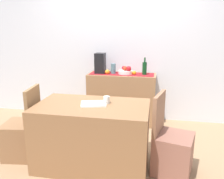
{
  "coord_description": "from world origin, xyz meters",
  "views": [
    {
      "loc": [
        0.63,
        -2.82,
        1.57
      ],
      "look_at": [
        0.02,
        0.37,
        0.71
      ],
      "focal_mm": 37.29,
      "sensor_mm": 36.0,
      "label": 1
    }
  ],
  "objects_px": {
    "open_book": "(94,104)",
    "chair_near_window": "(23,137)",
    "fruit_bowl": "(125,72)",
    "wine_bottle": "(145,68)",
    "coffee_cup": "(107,100)",
    "ceramic_vase": "(113,69)",
    "sideboard_console": "(122,98)",
    "dining_table": "(93,135)",
    "coffee_maker": "(100,63)",
    "chair_by_corner": "(172,150)"
  },
  "relations": [
    {
      "from": "open_book",
      "to": "chair_near_window",
      "type": "xyz_separation_m",
      "value": [
        -0.91,
        -0.01,
        -0.48
      ]
    },
    {
      "from": "fruit_bowl",
      "to": "wine_bottle",
      "type": "bearing_deg",
      "value": -0.0
    },
    {
      "from": "fruit_bowl",
      "to": "chair_near_window",
      "type": "relative_size",
      "value": 0.26
    },
    {
      "from": "fruit_bowl",
      "to": "open_book",
      "type": "bearing_deg",
      "value": -97.89
    },
    {
      "from": "coffee_cup",
      "to": "chair_near_window",
      "type": "height_order",
      "value": "chair_near_window"
    },
    {
      "from": "ceramic_vase",
      "to": "sideboard_console",
      "type": "bearing_deg",
      "value": 0.0
    },
    {
      "from": "sideboard_console",
      "to": "ceramic_vase",
      "type": "bearing_deg",
      "value": 180.0
    },
    {
      "from": "ceramic_vase",
      "to": "coffee_cup",
      "type": "relative_size",
      "value": 1.98
    },
    {
      "from": "sideboard_console",
      "to": "fruit_bowl",
      "type": "relative_size",
      "value": 4.79
    },
    {
      "from": "ceramic_vase",
      "to": "dining_table",
      "type": "bearing_deg",
      "value": -89.85
    },
    {
      "from": "sideboard_console",
      "to": "chair_near_window",
      "type": "height_order",
      "value": "chair_near_window"
    },
    {
      "from": "dining_table",
      "to": "coffee_cup",
      "type": "xyz_separation_m",
      "value": [
        0.15,
        0.08,
        0.41
      ]
    },
    {
      "from": "open_book",
      "to": "coffee_maker",
      "type": "bearing_deg",
      "value": 84.88
    },
    {
      "from": "ceramic_vase",
      "to": "dining_table",
      "type": "xyz_separation_m",
      "value": [
        0.0,
        -1.35,
        -0.55
      ]
    },
    {
      "from": "sideboard_console",
      "to": "open_book",
      "type": "xyz_separation_m",
      "value": [
        -0.12,
        -1.34,
        0.33
      ]
    },
    {
      "from": "coffee_maker",
      "to": "chair_by_corner",
      "type": "relative_size",
      "value": 0.38
    },
    {
      "from": "sideboard_console",
      "to": "fruit_bowl",
      "type": "height_order",
      "value": "fruit_bowl"
    },
    {
      "from": "wine_bottle",
      "to": "open_book",
      "type": "distance_m",
      "value": 1.44
    },
    {
      "from": "dining_table",
      "to": "ceramic_vase",
      "type": "bearing_deg",
      "value": 90.15
    },
    {
      "from": "coffee_maker",
      "to": "chair_by_corner",
      "type": "distance_m",
      "value": 1.91
    },
    {
      "from": "wine_bottle",
      "to": "coffee_cup",
      "type": "height_order",
      "value": "wine_bottle"
    },
    {
      "from": "wine_bottle",
      "to": "chair_near_window",
      "type": "relative_size",
      "value": 0.31
    },
    {
      "from": "sideboard_console",
      "to": "coffee_cup",
      "type": "height_order",
      "value": "sideboard_console"
    },
    {
      "from": "sideboard_console",
      "to": "ceramic_vase",
      "type": "height_order",
      "value": "ceramic_vase"
    },
    {
      "from": "dining_table",
      "to": "chair_by_corner",
      "type": "xyz_separation_m",
      "value": [
        0.9,
        0.0,
        -0.1
      ]
    },
    {
      "from": "sideboard_console",
      "to": "dining_table",
      "type": "bearing_deg",
      "value": -95.86
    },
    {
      "from": "open_book",
      "to": "fruit_bowl",
      "type": "bearing_deg",
      "value": 66.78
    },
    {
      "from": "fruit_bowl",
      "to": "wine_bottle",
      "type": "distance_m",
      "value": 0.32
    },
    {
      "from": "chair_by_corner",
      "to": "coffee_cup",
      "type": "bearing_deg",
      "value": 174.07
    },
    {
      "from": "open_book",
      "to": "coffee_cup",
      "type": "height_order",
      "value": "coffee_cup"
    },
    {
      "from": "sideboard_console",
      "to": "dining_table",
      "type": "height_order",
      "value": "sideboard_console"
    },
    {
      "from": "sideboard_console",
      "to": "fruit_bowl",
      "type": "distance_m",
      "value": 0.46
    },
    {
      "from": "coffee_cup",
      "to": "dining_table",
      "type": "bearing_deg",
      "value": -151.43
    },
    {
      "from": "sideboard_console",
      "to": "dining_table",
      "type": "relative_size",
      "value": 0.88
    },
    {
      "from": "fruit_bowl",
      "to": "ceramic_vase",
      "type": "height_order",
      "value": "ceramic_vase"
    },
    {
      "from": "open_book",
      "to": "chair_by_corner",
      "type": "relative_size",
      "value": 0.31
    },
    {
      "from": "ceramic_vase",
      "to": "open_book",
      "type": "relative_size",
      "value": 0.6
    },
    {
      "from": "sideboard_console",
      "to": "wine_bottle",
      "type": "relative_size",
      "value": 3.97
    },
    {
      "from": "wine_bottle",
      "to": "coffee_cup",
      "type": "distance_m",
      "value": 1.33
    },
    {
      "from": "fruit_bowl",
      "to": "coffee_maker",
      "type": "height_order",
      "value": "coffee_maker"
    },
    {
      "from": "chair_near_window",
      "to": "coffee_maker",
      "type": "bearing_deg",
      "value": 63.42
    },
    {
      "from": "ceramic_vase",
      "to": "dining_table",
      "type": "distance_m",
      "value": 1.46
    },
    {
      "from": "coffee_maker",
      "to": "ceramic_vase",
      "type": "relative_size",
      "value": 2.0
    },
    {
      "from": "wine_bottle",
      "to": "open_book",
      "type": "height_order",
      "value": "wine_bottle"
    },
    {
      "from": "coffee_maker",
      "to": "dining_table",
      "type": "relative_size",
      "value": 0.27
    },
    {
      "from": "coffee_cup",
      "to": "coffee_maker",
      "type": "bearing_deg",
      "value": 106.54
    },
    {
      "from": "wine_bottle",
      "to": "coffee_cup",
      "type": "relative_size",
      "value": 3.31
    },
    {
      "from": "wine_bottle",
      "to": "ceramic_vase",
      "type": "height_order",
      "value": "wine_bottle"
    },
    {
      "from": "ceramic_vase",
      "to": "chair_near_window",
      "type": "bearing_deg",
      "value": -123.63
    },
    {
      "from": "fruit_bowl",
      "to": "ceramic_vase",
      "type": "distance_m",
      "value": 0.21
    }
  ]
}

